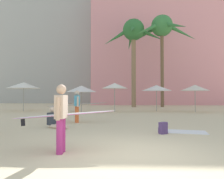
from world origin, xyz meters
The scene contains 15 objects.
ground centered at (0.00, 0.00, 0.00)m, with size 120.00×120.00×0.00m, color beige.
hotel_pink centered at (6.77, 29.13, 9.24)m, with size 21.72×10.98×18.49m, color pink.
hotel_tower_gray centered at (-11.15, 35.23, 15.19)m, with size 18.68×11.67×30.38m, color #A8A8A3.
palm_tree_far_left centered at (4.77, 19.22, 8.97)m, with size 7.28×7.88×10.67m.
palm_tree_left centered at (1.47, 19.21, 8.37)m, with size 7.33×7.33×10.23m.
cafe_umbrella_0 centered at (-3.35, 12.20, 1.90)m, with size 2.52×2.52×2.17m.
cafe_umbrella_2 centered at (2.97, 13.02, 1.99)m, with size 2.57×2.57×2.24m.
cafe_umbrella_3 centered at (-0.61, 12.57, 2.17)m, with size 2.18×2.18×2.40m.
cafe_umbrella_4 centered at (-8.55, 12.99, 2.23)m, with size 2.79×2.79×2.50m.
cafe_umbrella_5 centered at (5.92, 12.18, 1.98)m, with size 2.28×2.28×2.22m.
beach_towel centered at (2.23, 3.15, 0.01)m, with size 1.53×0.84×0.01m, color white.
backpack centered at (1.29, 2.74, 0.20)m, with size 0.35×0.34×0.42m.
person_mid_left centered at (-2.44, 5.85, 0.90)m, with size 3.20×1.17×1.64m.
person_far_right centered at (-3.03, 3.98, 0.31)m, with size 1.02×0.87×0.90m.
person_near_right centered at (-1.73, 0.29, 0.91)m, with size 2.66×0.86×1.67m.
Camera 1 is at (-0.34, -4.86, 1.42)m, focal length 33.37 mm.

